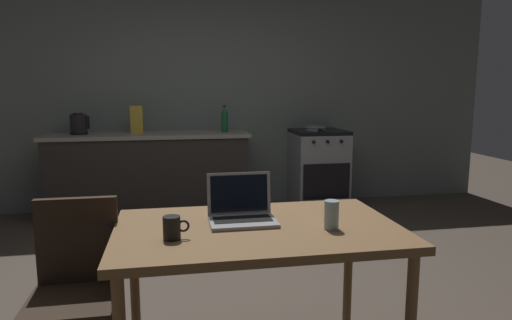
{
  "coord_description": "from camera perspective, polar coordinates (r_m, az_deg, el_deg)",
  "views": [
    {
      "loc": [
        -0.41,
        -2.94,
        1.41
      ],
      "look_at": [
        0.28,
        0.76,
        0.81
      ],
      "focal_mm": 32.19,
      "sensor_mm": 36.0,
      "label": 1
    }
  ],
  "objects": [
    {
      "name": "back_wall",
      "position": [
        5.49,
        -3.19,
        7.78
      ],
      "size": [
        6.4,
        0.1,
        2.57
      ],
      "primitive_type": "cube",
      "color": "slate",
      "rests_on": "ground_plane"
    },
    {
      "name": "ground_plane",
      "position": [
        3.28,
        -2.49,
        -16.36
      ],
      "size": [
        12.0,
        12.0,
        0.0
      ],
      "primitive_type": "plane",
      "color": "#473D33"
    },
    {
      "name": "electric_kettle",
      "position": [
        5.19,
        -21.18,
        4.17
      ],
      "size": [
        0.2,
        0.18,
        0.23
      ],
      "color": "black",
      "rests_on": "kitchen_counter"
    },
    {
      "name": "cereal_box",
      "position": [
        5.14,
        -14.62,
        4.88
      ],
      "size": [
        0.13,
        0.05,
        0.29
      ],
      "color": "gold",
      "rests_on": "kitchen_counter"
    },
    {
      "name": "chair",
      "position": [
        2.37,
        -21.5,
        -13.88
      ],
      "size": [
        0.4,
        0.4,
        0.89
      ],
      "rotation": [
        0.0,
        0.0,
        0.14
      ],
      "color": "#2D2116",
      "rests_on": "ground_plane"
    },
    {
      "name": "coffee_mug",
      "position": [
        2.03,
        -10.37,
        -8.27
      ],
      "size": [
        0.11,
        0.08,
        0.1
      ],
      "color": "black",
      "rests_on": "dining_table"
    },
    {
      "name": "drinking_glass",
      "position": [
        2.16,
        9.36,
        -6.73
      ],
      "size": [
        0.07,
        0.07,
        0.13
      ],
      "color": "#99B7C6",
      "rests_on": "dining_table"
    },
    {
      "name": "laptop",
      "position": [
        2.25,
        -1.8,
        -6.5
      ],
      "size": [
        0.32,
        0.25,
        0.23
      ],
      "rotation": [
        0.0,
        0.0,
        -0.04
      ],
      "color": "#99999E",
      "rests_on": "dining_table"
    },
    {
      "name": "dining_table",
      "position": [
        2.21,
        0.24,
        -10.0
      ],
      "size": [
        1.34,
        0.83,
        0.76
      ],
      "color": "brown",
      "rests_on": "ground_plane"
    },
    {
      "name": "stove_oven",
      "position": [
        5.45,
        7.73,
        -1.08
      ],
      "size": [
        0.6,
        0.62,
        0.91
      ],
      "color": "gray",
      "rests_on": "ground_plane"
    },
    {
      "name": "kitchen_counter",
      "position": [
        5.18,
        -13.04,
        -1.73
      ],
      "size": [
        2.16,
        0.64,
        0.91
      ],
      "color": "#282623",
      "rests_on": "ground_plane"
    },
    {
      "name": "frying_pan",
      "position": [
        5.35,
        7.45,
        3.93
      ],
      "size": [
        0.25,
        0.42,
        0.05
      ],
      "color": "gray",
      "rests_on": "stove_oven"
    },
    {
      "name": "bottle",
      "position": [
        5.09,
        -3.93,
        5.04
      ],
      "size": [
        0.07,
        0.07,
        0.3
      ],
      "color": "#19592D",
      "rests_on": "kitchen_counter"
    }
  ]
}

